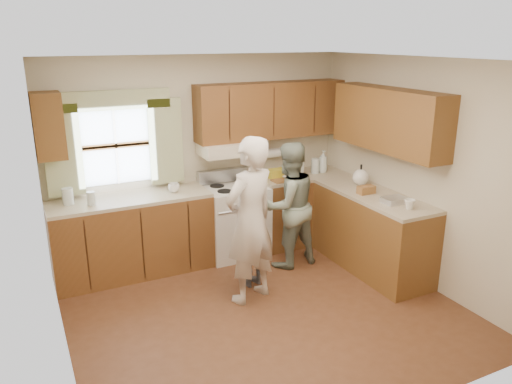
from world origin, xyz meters
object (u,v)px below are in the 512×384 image
woman_left (250,221)px  woman_right (288,205)px  stove (234,219)px  child (253,249)px

woman_left → woman_right: 0.96m
stove → woman_left: (-0.32, -1.14, 0.42)m
woman_left → child: size_ratio=2.05×
stove → child: stove is taller
woman_left → woman_right: woman_left is taller
stove → woman_right: woman_right is taller
woman_right → child: woman_right is taller
woman_left → child: (0.16, 0.26, -0.45)m
woman_right → woman_left: bearing=30.3°
woman_right → child: 0.76m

